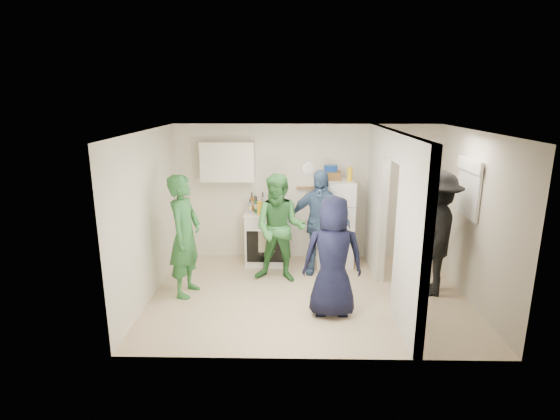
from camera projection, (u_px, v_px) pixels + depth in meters
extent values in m
plane|color=#C8B58D|center=(308.00, 295.00, 6.75)|extent=(4.80, 4.80, 0.00)
plane|color=silver|center=(306.00, 192.00, 8.08)|extent=(4.80, 0.00, 4.80)
plane|color=silver|center=(317.00, 259.00, 4.79)|extent=(4.80, 0.00, 4.80)
plane|color=silver|center=(148.00, 216.00, 6.48)|extent=(0.00, 3.40, 3.40)
plane|color=silver|center=(474.00, 218.00, 6.39)|extent=(0.00, 3.40, 3.40)
plane|color=white|center=(311.00, 131.00, 6.12)|extent=(4.80, 4.80, 0.00)
cube|color=silver|center=(377.00, 200.00, 7.47)|extent=(0.12, 1.20, 2.50)
cube|color=silver|center=(412.00, 242.00, 5.35)|extent=(0.12, 1.20, 2.50)
cube|color=silver|center=(396.00, 146.00, 6.14)|extent=(0.12, 1.00, 0.40)
cube|color=white|center=(267.00, 237.00, 7.97)|extent=(0.81, 0.67, 0.96)
cube|color=silver|center=(228.00, 161.00, 7.78)|extent=(0.95, 0.34, 0.70)
cube|color=white|center=(335.00, 223.00, 7.84)|extent=(0.64, 0.62, 1.55)
cube|color=brown|center=(330.00, 176.00, 7.68)|extent=(0.35, 0.25, 0.15)
cylinder|color=navy|center=(331.00, 168.00, 7.64)|extent=(0.24, 0.24, 0.11)
cylinder|color=gold|center=(350.00, 174.00, 7.51)|extent=(0.09, 0.09, 0.25)
cylinder|color=white|center=(309.00, 168.00, 7.94)|extent=(0.22, 0.02, 0.22)
cube|color=olive|center=(306.00, 188.00, 8.00)|extent=(0.35, 0.08, 0.03)
cube|color=black|center=(470.00, 188.00, 6.48)|extent=(0.03, 0.70, 0.80)
cube|color=white|center=(469.00, 188.00, 6.48)|extent=(0.04, 0.76, 0.86)
cube|color=white|center=(470.00, 165.00, 6.39)|extent=(0.04, 0.82, 0.18)
cylinder|color=#FAAF15|center=(260.00, 208.00, 7.60)|extent=(0.09, 0.09, 0.25)
cylinder|color=red|center=(279.00, 211.00, 7.63)|extent=(0.09, 0.09, 0.12)
imported|color=#2D6A2A|center=(185.00, 236.00, 6.57)|extent=(0.57, 0.76, 1.87)
imported|color=#357433|center=(280.00, 229.00, 7.08)|extent=(0.98, 0.82, 1.79)
imported|color=#3A567E|center=(319.00, 222.00, 7.38)|extent=(1.14, 0.71, 1.81)
imported|color=black|center=(333.00, 257.00, 5.96)|extent=(0.83, 0.54, 1.70)
imported|color=black|center=(435.00, 233.00, 6.60)|extent=(1.11, 1.42, 1.93)
cylinder|color=brown|center=(252.00, 201.00, 7.94)|extent=(0.07, 0.07, 0.33)
cylinder|color=#1D5834|center=(256.00, 205.00, 7.75)|extent=(0.08, 0.08, 0.30)
cylinder|color=#ADB2BC|center=(263.00, 201.00, 7.95)|extent=(0.06, 0.06, 0.33)
cylinder|color=brown|center=(269.00, 206.00, 7.75)|extent=(0.06, 0.06, 0.27)
cylinder|color=#A8B2BA|center=(273.00, 203.00, 7.97)|extent=(0.07, 0.07, 0.26)
cylinder|color=#13341E|center=(278.00, 205.00, 7.84)|extent=(0.06, 0.06, 0.24)
cylinder|color=brown|center=(282.00, 202.00, 7.94)|extent=(0.07, 0.07, 0.30)
cylinder|color=#93969D|center=(250.00, 206.00, 7.72)|extent=(0.07, 0.07, 0.25)
cylinder|color=#56350E|center=(270.00, 204.00, 7.91)|extent=(0.08, 0.08, 0.26)
cylinder|color=#194928|center=(284.00, 205.00, 7.72)|extent=(0.07, 0.07, 0.29)
cylinder|color=brown|center=(255.00, 203.00, 7.83)|extent=(0.06, 0.06, 0.31)
cylinder|color=gray|center=(274.00, 206.00, 7.69)|extent=(0.07, 0.07, 0.27)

